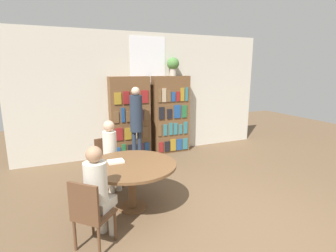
{
  "coord_description": "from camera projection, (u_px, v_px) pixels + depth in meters",
  "views": [
    {
      "loc": [
        -2.15,
        -2.48,
        2.13
      ],
      "look_at": [
        -0.19,
        2.07,
        1.05
      ],
      "focal_mm": 28.0,
      "sensor_mm": 36.0,
      "label": 1
    }
  ],
  "objects": [
    {
      "name": "bookshelf_left",
      "position": [
        130.0,
        118.0,
        6.32
      ],
      "size": [
        0.96,
        0.34,
        1.96
      ],
      "color": "brown",
      "rests_on": "ground_plane"
    },
    {
      "name": "open_book_on_table",
      "position": [
        116.0,
        161.0,
        4.01
      ],
      "size": [
        0.24,
        0.18,
        0.03
      ],
      "color": "silver",
      "rests_on": "reading_table"
    },
    {
      "name": "wall_back",
      "position": [
        148.0,
        94.0,
        6.59
      ],
      "size": [
        6.4,
        0.07,
        3.0
      ],
      "color": "beige",
      "rests_on": "ground_plane"
    },
    {
      "name": "librarian_standing",
      "position": [
        136.0,
        118.0,
        5.86
      ],
      "size": [
        0.28,
        0.55,
        1.75
      ],
      "color": "#232D3D",
      "rests_on": "ground_plane"
    },
    {
      "name": "seated_reader_left",
      "position": [
        111.0,
        151.0,
        4.64
      ],
      "size": [
        0.3,
        0.38,
        1.25
      ],
      "rotation": [
        0.0,
        0.0,
        -2.97
      ],
      "color": "beige",
      "rests_on": "ground_plane"
    },
    {
      "name": "flower_vase",
      "position": [
        173.0,
        65.0,
        6.5
      ],
      "size": [
        0.3,
        0.3,
        0.45
      ],
      "color": "#B7AD9E",
      "rests_on": "bookshelf_right"
    },
    {
      "name": "seated_reader_right",
      "position": [
        98.0,
        188.0,
        3.18
      ],
      "size": [
        0.42,
        0.42,
        1.25
      ],
      "rotation": [
        0.0,
        0.0,
        -0.77
      ],
      "color": "beige",
      "rests_on": "ground_plane"
    },
    {
      "name": "chair_near_camera",
      "position": [
        90.0,
        212.0,
        3.07
      ],
      "size": [
        0.57,
        0.57,
        0.89
      ],
      "rotation": [
        0.0,
        0.0,
        -0.77
      ],
      "color": "brown",
      "rests_on": "ground_plane"
    },
    {
      "name": "ground_plane",
      "position": [
        242.0,
        231.0,
        3.51
      ],
      "size": [
        16.0,
        16.0,
        0.0
      ],
      "primitive_type": "plane",
      "color": "brown"
    },
    {
      "name": "reading_table",
      "position": [
        132.0,
        170.0,
        3.97
      ],
      "size": [
        1.36,
        1.36,
        0.73
      ],
      "color": "brown",
      "rests_on": "ground_plane"
    },
    {
      "name": "chair_left_side",
      "position": [
        108.0,
        160.0,
        4.83
      ],
      "size": [
        0.46,
        0.46,
        0.89
      ],
      "rotation": [
        0.0,
        0.0,
        -2.97
      ],
      "color": "brown",
      "rests_on": "ground_plane"
    },
    {
      "name": "bookshelf_right",
      "position": [
        171.0,
        115.0,
        6.74
      ],
      "size": [
        0.96,
        0.34,
        1.96
      ],
      "color": "brown",
      "rests_on": "ground_plane"
    }
  ]
}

